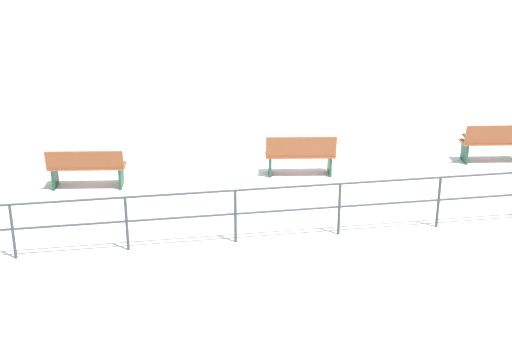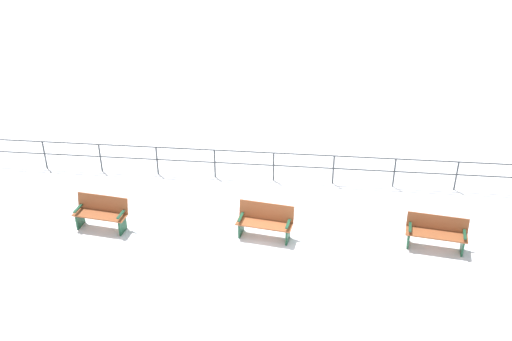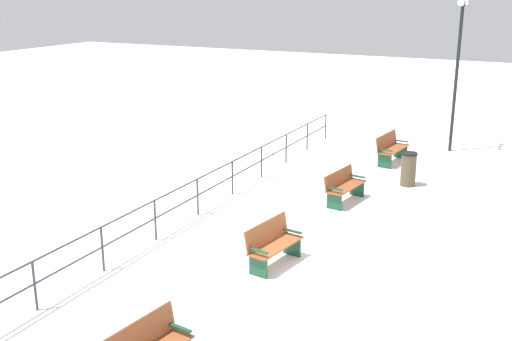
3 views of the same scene
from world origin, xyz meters
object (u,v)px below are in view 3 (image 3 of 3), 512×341
at_px(lamppost_middle, 458,56).
at_px(bench_fourth, 344,186).
at_px(trash_bin, 408,169).
at_px(bench_third, 273,243).
at_px(bench_fifth, 391,148).

bearing_deg(lamppost_middle, bench_fourth, -102.77).
height_order(lamppost_middle, trash_bin, lamppost_middle).
distance_m(bench_third, bench_fifth, 8.86).
height_order(bench_fourth, bench_fifth, bench_fifth).
distance_m(bench_fourth, bench_fifth, 4.43).
height_order(bench_third, trash_bin, trash_bin).
xyz_separation_m(bench_fifth, trash_bin, (1.11, -2.20, 0.00)).
bearing_deg(bench_fourth, bench_third, -82.40).
distance_m(bench_fifth, lamppost_middle, 4.03).
bearing_deg(lamppost_middle, bench_fifth, -120.91).
relative_size(bench_third, bench_fourth, 0.96).
height_order(bench_fourth, lamppost_middle, lamppost_middle).
distance_m(bench_third, trash_bin, 6.76).
xyz_separation_m(bench_fifth, lamppost_middle, (1.48, 2.47, 2.82)).
height_order(bench_third, bench_fifth, bench_fifth).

